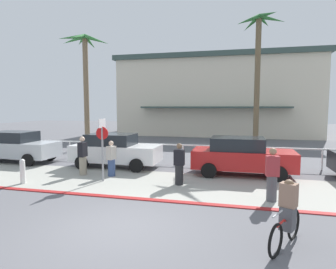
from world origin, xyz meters
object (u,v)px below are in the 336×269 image
Objects in this scene: palm_tree_0 at (85,63)px; pedestrian_0 at (179,166)px; bollard_0 at (23,171)px; stop_sign_bike_lane at (102,141)px; car_red_2 at (242,156)px; car_white_1 at (115,150)px; pedestrian_3 at (272,177)px; cyclist_red_0 at (287,215)px; car_silver_0 at (17,146)px; pedestrian_1 at (111,160)px; palm_tree_1 at (258,55)px; pedestrian_2 at (83,157)px.

palm_tree_0 reaches higher than pedestrian_0.
bollard_0 is 10.89m from palm_tree_0.
stop_sign_bike_lane is 6.07m from car_red_2.
pedestrian_3 is at bearing -27.81° from car_white_1.
cyclist_red_0 is at bearing -46.01° from palm_tree_0.
car_silver_0 is 1.00× the size of car_red_2.
pedestrian_0 is at bearing -136.24° from car_red_2.
pedestrian_3 is at bearing -75.18° from car_red_2.
palm_tree_1 is at bearing 52.77° from pedestrian_1.
bollard_0 is at bearing 162.34° from cyclist_red_0.
car_red_2 is 5.75m from pedestrian_1.
palm_tree_1 is 14.63m from cyclist_red_0.
pedestrian_3 is at bearing -9.02° from stop_sign_bike_lane.
car_white_1 and car_red_2 have the same top height.
car_white_1 reaches higher than cyclist_red_0.
palm_tree_1 is 2.04× the size of car_white_1.
palm_tree_1 is 5.47× the size of cyclist_red_0.
car_silver_0 is 5.49m from pedestrian_2.
stop_sign_bike_lane reaches higher than bollard_0.
cyclist_red_0 is 0.94× the size of pedestrian_3.
car_red_2 is at bearing 16.05° from pedestrian_1.
stop_sign_bike_lane is at bearing -22.38° from car_silver_0.
pedestrian_0 is at bearing -109.86° from palm_tree_1.
pedestrian_2 reaches higher than car_red_2.
cyclist_red_0 is at bearing -32.44° from stop_sign_bike_lane.
pedestrian_2 is at bearing -20.22° from car_silver_0.
pedestrian_1 is at bearing 3.88° from pedestrian_2.
car_silver_0 is 2.68× the size of pedestrian_0.
palm_tree_1 is at bearing 47.81° from pedestrian_2.
pedestrian_3 is (9.31, 0.09, 0.29)m from bollard_0.
palm_tree_0 is at bearing 126.15° from pedestrian_1.
pedestrian_0 is at bearing -7.35° from pedestrian_2.
car_white_1 is at bearing -136.89° from palm_tree_1.
cyclist_red_0 is at bearing -37.56° from pedestrian_1.
stop_sign_bike_lane is 0.32× the size of palm_tree_0.
palm_tree_1 reaches higher than stop_sign_bike_lane.
pedestrian_2 is at bearing 166.94° from pedestrian_3.
car_red_2 is 2.68× the size of cyclist_red_0.
pedestrian_3 reaches higher than car_white_1.
palm_tree_1 is at bearing 89.78° from cyclist_red_0.
pedestrian_0 is 1.05× the size of pedestrian_1.
stop_sign_bike_lane reaches higher than pedestrian_3.
cyclist_red_0 is at bearing -17.66° from bollard_0.
pedestrian_3 is (0.92, -3.48, -0.06)m from car_red_2.
pedestrian_0 is at bearing 3.75° from stop_sign_bike_lane.
pedestrian_3 reaches higher than car_red_2.
palm_tree_0 is 1.83× the size of car_silver_0.
pedestrian_0 is (-3.27, 4.28, 0.06)m from cyclist_red_0.
car_red_2 reaches higher than bollard_0.
car_white_1 is at bearing 109.56° from pedestrian_1.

